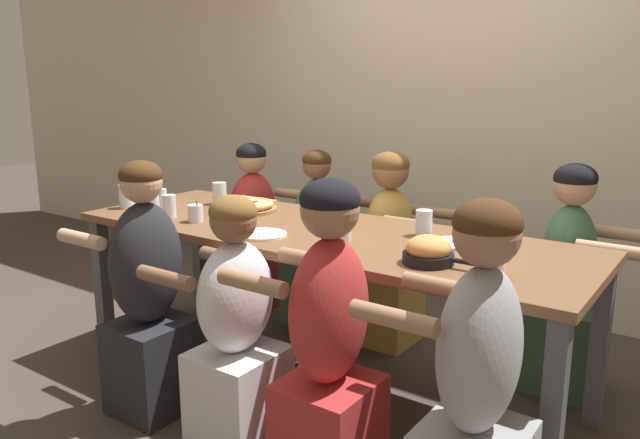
{
  "coord_description": "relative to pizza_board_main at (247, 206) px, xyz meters",
  "views": [
    {
      "loc": [
        1.66,
        -2.36,
        1.5
      ],
      "look_at": [
        0.0,
        0.0,
        0.84
      ],
      "focal_mm": 35.0,
      "sensor_mm": 36.0,
      "label": 1
    }
  ],
  "objects": [
    {
      "name": "cocktail_glass_blue",
      "position": [
        -0.04,
        -0.34,
        0.01
      ],
      "size": [
        0.08,
        0.08,
        0.11
      ],
      "color": "silver",
      "rests_on": "dining_table"
    },
    {
      "name": "drinking_glass_d",
      "position": [
        1.02,
        0.06,
        0.02
      ],
      "size": [
        0.08,
        0.08,
        0.12
      ],
      "color": "silver",
      "rests_on": "dining_table"
    },
    {
      "name": "drinking_glass_h",
      "position": [
        -0.41,
        -0.25,
        0.02
      ],
      "size": [
        0.07,
        0.07,
        0.11
      ],
      "color": "silver",
      "rests_on": "dining_table"
    },
    {
      "name": "drinking_glass_e",
      "position": [
        -0.6,
        -0.33,
        0.04
      ],
      "size": [
        0.08,
        0.08,
        0.13
      ],
      "color": "silver",
      "rests_on": "dining_table"
    },
    {
      "name": "skillet_bowl",
      "position": [
        1.24,
        -0.33,
        0.02
      ],
      "size": [
        0.29,
        0.2,
        0.11
      ],
      "color": "black",
      "rests_on": "dining_table"
    },
    {
      "name": "diner_far_midleft",
      "position": [
        0.1,
        0.52,
        -0.33
      ],
      "size": [
        0.51,
        0.4,
        1.08
      ],
      "rotation": [
        0.0,
        0.0,
        -1.57
      ],
      "color": "#477556",
      "rests_on": "ground"
    },
    {
      "name": "empty_plate_b",
      "position": [
        1.21,
        -0.01,
        -0.02
      ],
      "size": [
        0.22,
        0.22,
        0.02
      ],
      "color": "white",
      "rests_on": "dining_table"
    },
    {
      "name": "ground_plane",
      "position": [
        0.57,
        -0.12,
        -0.82
      ],
      "size": [
        18.0,
        18.0,
        0.0
      ],
      "primitive_type": "plane",
      "color": "#423833",
      "rests_on": "ground"
    },
    {
      "name": "drinking_glass_g",
      "position": [
        1.49,
        -0.3,
        0.04
      ],
      "size": [
        0.07,
        0.07,
        0.14
      ],
      "color": "silver",
      "rests_on": "dining_table"
    },
    {
      "name": "drinking_glass_a",
      "position": [
        -0.22,
        -0.35,
        0.02
      ],
      "size": [
        0.07,
        0.07,
        0.12
      ],
      "color": "silver",
      "rests_on": "dining_table"
    },
    {
      "name": "restaurant_back_panel",
      "position": [
        0.57,
        1.43,
        0.78
      ],
      "size": [
        10.0,
        0.06,
        3.2
      ],
      "primitive_type": "cube",
      "color": "beige",
      "rests_on": "ground"
    },
    {
      "name": "diner_near_right",
      "position": [
        1.62,
        -0.77,
        -0.28
      ],
      "size": [
        0.51,
        0.4,
        1.16
      ],
      "rotation": [
        0.0,
        0.0,
        1.57
      ],
      "color": "#99999E",
      "rests_on": "ground"
    },
    {
      "name": "diner_far_left",
      "position": [
        -0.42,
        0.52,
        -0.32
      ],
      "size": [
        0.51,
        0.4,
        1.09
      ],
      "rotation": [
        0.0,
        0.0,
        -1.57
      ],
      "color": "#B22D2D",
      "rests_on": "ground"
    },
    {
      "name": "diner_near_midright",
      "position": [
        1.07,
        -0.77,
        -0.27
      ],
      "size": [
        0.51,
        0.4,
        1.17
      ],
      "rotation": [
        0.0,
        0.0,
        1.57
      ],
      "color": "#B22D2D",
      "rests_on": "ground"
    },
    {
      "name": "empty_plate_a",
      "position": [
        0.42,
        -0.37,
        -0.02
      ],
      "size": [
        0.22,
        0.22,
        0.02
      ],
      "color": "white",
      "rests_on": "dining_table"
    },
    {
      "name": "diner_near_midleft",
      "position": [
        0.09,
        -0.77,
        -0.29
      ],
      "size": [
        0.51,
        0.4,
        1.16
      ],
      "rotation": [
        0.0,
        0.0,
        1.57
      ],
      "color": "#232328",
      "rests_on": "ground"
    },
    {
      "name": "pizza_board_main",
      "position": [
        0.0,
        0.0,
        0.0
      ],
      "size": [
        0.33,
        0.33,
        0.05
      ],
      "color": "#996B42",
      "rests_on": "dining_table"
    },
    {
      "name": "diner_far_right",
      "position": [
        1.57,
        0.52,
        -0.31
      ],
      "size": [
        0.51,
        0.4,
        1.12
      ],
      "rotation": [
        0.0,
        0.0,
        -1.57
      ],
      "color": "#477556",
      "rests_on": "ground"
    },
    {
      "name": "diner_far_center",
      "position": [
        0.6,
        0.52,
        -0.3
      ],
      "size": [
        0.51,
        0.4,
        1.11
      ],
      "rotation": [
        0.0,
        0.0,
        -1.57
      ],
      "color": "gold",
      "rests_on": "ground"
    },
    {
      "name": "dining_table",
      "position": [
        0.57,
        -0.12,
        -0.1
      ],
      "size": [
        2.54,
        0.86,
        0.79
      ],
      "color": "brown",
      "rests_on": "ground"
    },
    {
      "name": "drinking_glass_b",
      "position": [
        0.77,
        -0.23,
        0.03
      ],
      "size": [
        0.08,
        0.08,
        0.12
      ],
      "color": "silver",
      "rests_on": "dining_table"
    },
    {
      "name": "drinking_glass_f",
      "position": [
        -0.32,
        -0.38,
        0.03
      ],
      "size": [
        0.08,
        0.08,
        0.14
      ],
      "color": "silver",
      "rests_on": "dining_table"
    },
    {
      "name": "diner_near_center",
      "position": [
        0.62,
        -0.77,
        -0.34
      ],
      "size": [
        0.51,
        0.4,
        1.07
      ],
      "rotation": [
        0.0,
        0.0,
        1.57
      ],
      "color": "silver",
      "rests_on": "ground"
    },
    {
      "name": "drinking_glass_c",
      "position": [
        -0.25,
        0.05,
        0.03
      ],
      "size": [
        0.08,
        0.08,
        0.12
      ],
      "color": "silver",
      "rests_on": "dining_table"
    }
  ]
}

